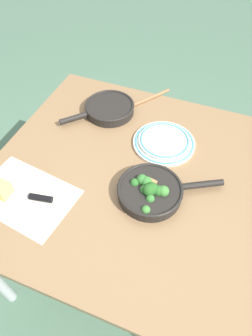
# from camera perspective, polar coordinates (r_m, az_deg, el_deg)

# --- Properties ---
(ground_plane) EXTENTS (14.00, 14.00, 0.00)m
(ground_plane) POSITION_cam_1_polar(r_m,az_deg,el_deg) (1.79, 0.00, -15.59)
(ground_plane) COLOR #51755B
(dining_table_red) EXTENTS (1.04, 1.02, 0.73)m
(dining_table_red) POSITION_cam_1_polar(r_m,az_deg,el_deg) (1.22, 0.00, -3.01)
(dining_table_red) COLOR olive
(dining_table_red) RESTS_ON ground_plane
(skillet_broccoli) EXTENTS (0.36, 0.26, 0.07)m
(skillet_broccoli) POSITION_cam_1_polar(r_m,az_deg,el_deg) (1.07, 4.83, -4.29)
(skillet_broccoli) COLOR black
(skillet_broccoli) RESTS_ON dining_table_red
(skillet_eggs) EXTENTS (0.28, 0.29, 0.05)m
(skillet_eggs) POSITION_cam_1_polar(r_m,az_deg,el_deg) (1.40, -3.28, 11.29)
(skillet_eggs) COLOR black
(skillet_eggs) RESTS_ON dining_table_red
(wooden_spoon) EXTENTS (0.22, 0.30, 0.02)m
(wooden_spoon) POSITION_cam_1_polar(r_m,az_deg,el_deg) (1.44, 1.34, 11.87)
(wooden_spoon) COLOR #996B42
(wooden_spoon) RESTS_ON dining_table_red
(parchment_sheet) EXTENTS (0.38, 0.29, 0.00)m
(parchment_sheet) POSITION_cam_1_polar(r_m,az_deg,el_deg) (1.15, -18.70, -5.04)
(parchment_sheet) COLOR silver
(parchment_sheet) RESTS_ON dining_table_red
(grater_knife) EXTENTS (0.28, 0.08, 0.02)m
(grater_knife) POSITION_cam_1_polar(r_m,az_deg,el_deg) (1.14, -18.40, -5.10)
(grater_knife) COLOR silver
(grater_knife) RESTS_ON dining_table_red
(cheese_block) EXTENTS (0.08, 0.06, 0.05)m
(cheese_block) POSITION_cam_1_polar(r_m,az_deg,el_deg) (1.17, -22.82, -3.69)
(cheese_block) COLOR #EACC66
(cheese_block) RESTS_ON dining_table_red
(dinner_plate_stack) EXTENTS (0.26, 0.26, 0.03)m
(dinner_plate_stack) POSITION_cam_1_polar(r_m,az_deg,el_deg) (1.26, 7.28, 4.99)
(dinner_plate_stack) COLOR silver
(dinner_plate_stack) RESTS_ON dining_table_red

